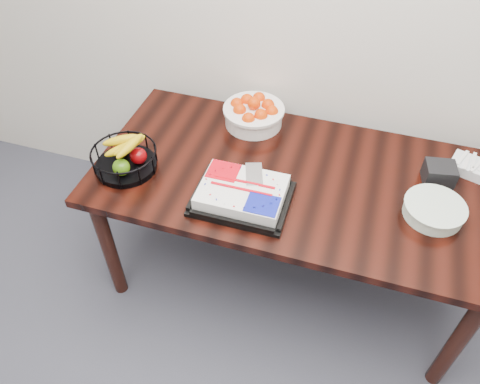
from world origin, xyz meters
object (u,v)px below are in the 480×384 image
(tangerine_bowl, at_px, (254,110))
(fruit_basket, at_px, (124,157))
(cake_tray, at_px, (242,194))
(plate_stack, at_px, (434,210))
(table, at_px, (293,189))
(napkin_box, at_px, (439,174))

(tangerine_bowl, relative_size, fruit_basket, 1.04)
(cake_tray, relative_size, tangerine_bowl, 1.34)
(cake_tray, bearing_deg, plate_stack, 11.49)
(table, xyz_separation_m, cake_tray, (-0.18, -0.22, 0.12))
(table, relative_size, cake_tray, 4.41)
(tangerine_bowl, distance_m, plate_stack, 0.96)
(cake_tray, xyz_separation_m, napkin_box, (0.79, 0.37, 0.01))
(table, height_order, fruit_basket, fruit_basket)
(cake_tray, distance_m, napkin_box, 0.87)
(table, height_order, plate_stack, plate_stack)
(tangerine_bowl, distance_m, fruit_basket, 0.67)
(fruit_basket, xyz_separation_m, napkin_box, (1.35, 0.34, -0.02))
(cake_tray, relative_size, plate_stack, 1.62)
(plate_stack, height_order, napkin_box, napkin_box)
(napkin_box, bearing_deg, cake_tray, -154.64)
(tangerine_bowl, relative_size, napkin_box, 2.39)
(napkin_box, bearing_deg, fruit_basket, -165.97)
(tangerine_bowl, bearing_deg, cake_tray, -78.63)
(table, distance_m, fruit_basket, 0.78)
(tangerine_bowl, bearing_deg, table, -47.77)
(plate_stack, bearing_deg, napkin_box, 86.62)
(table, distance_m, plate_stack, 0.61)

